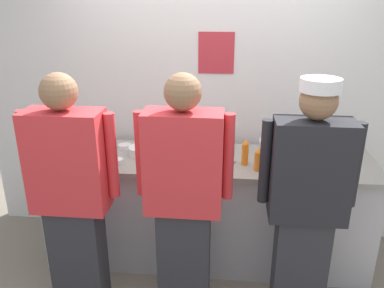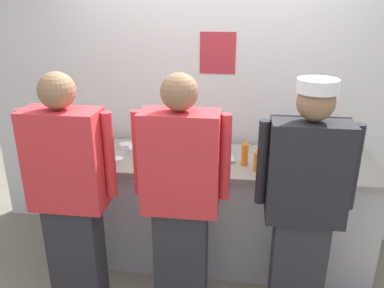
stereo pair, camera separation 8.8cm
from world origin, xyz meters
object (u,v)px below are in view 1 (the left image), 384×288
Objects in this scene: sheet_tray at (202,156)px; ramekin_orange_sauce at (344,155)px; ramekin_yellow_sauce at (336,162)px; deli_cup at (70,146)px; mixing_bowl_steel at (279,149)px; squeeze_bottle_secondary at (245,153)px; squeeze_bottle_primary at (258,160)px; chef_far_right at (307,203)px; chef_near_left at (72,197)px; chef_center at (184,198)px; plate_stack_front at (141,151)px; ramekin_red_sauce at (118,161)px; ramekin_green_sauce at (125,146)px; chefs_knife at (269,165)px.

sheet_tray is 5.22× the size of ramekin_orange_sauce.
deli_cup is (-2.17, 0.05, 0.03)m from ramekin_yellow_sauce.
squeeze_bottle_secondary reaches higher than mixing_bowl_steel.
squeeze_bottle_primary is at bearing -122.45° from mixing_bowl_steel.
squeeze_bottle_primary reaches higher than deli_cup.
chef_far_right reaches higher than ramekin_orange_sauce.
chef_near_left reaches higher than ramekin_orange_sauce.
sheet_tray is (0.80, 0.75, 0.02)m from chef_near_left.
ramekin_yellow_sauce is at bearing 30.10° from chef_center.
plate_stack_front reaches higher than ramekin_yellow_sauce.
sheet_tray is (-0.72, 0.68, 0.02)m from chef_far_right.
sheet_tray is 0.37m from squeeze_bottle_secondary.
ramekin_red_sauce is at bearing -167.92° from mixing_bowl_steel.
mixing_bowl_steel is 1.73m from deli_cup.
ramekin_green_sauce is 1.09× the size of ramekin_yellow_sauce.
squeeze_bottle_secondary is (1.15, 0.63, 0.11)m from chef_near_left.
chef_near_left reaches higher than ramekin_yellow_sauce.
ramekin_red_sauce is 1.82m from ramekin_orange_sauce.
chef_near_left reaches higher than sheet_tray.
sheet_tray is 0.49m from squeeze_bottle_primary.
chef_center is 19.44× the size of ramekin_red_sauce.
chef_far_right reaches higher than plate_stack_front.
ramekin_orange_sauce is at bearing 61.36° from chef_far_right.
squeeze_bottle_primary is (-0.28, 0.47, 0.09)m from chef_far_right.
ramekin_green_sauce is 1.74m from ramekin_yellow_sauce.
deli_cup is (-0.31, 0.75, 0.06)m from chef_near_left.
chef_far_right reaches higher than chefs_knife.
ramekin_orange_sauce is at bearing 5.23° from sheet_tray.
squeeze_bottle_secondary reaches higher than ramekin_yellow_sauce.
chef_far_right is 0.58m from chefs_knife.
chef_center is (0.74, 0.05, 0.00)m from chef_near_left.
ramekin_red_sauce is 1.18m from chefs_knife.
ramekin_orange_sauce is at bearing 23.56° from chef_near_left.
chef_center is 1.03m from mixing_bowl_steel.
plate_stack_front is 0.21m from ramekin_green_sauce.
chef_center reaches higher than ramekin_green_sauce.
sheet_tray is (0.50, -0.00, -0.02)m from plate_stack_front.
chef_near_left reaches higher than chefs_knife.
chef_center reaches higher than ramekin_orange_sauce.
sheet_tray is at bearing 161.96° from squeeze_bottle_secondary.
ramekin_green_sauce is at bearing 177.86° from mixing_bowl_steel.
chefs_knife is at bearing -6.85° from plate_stack_front.
sheet_tray is at bearing -0.03° from plate_stack_front.
ramekin_red_sauce is at bearing -126.21° from plate_stack_front.
sheet_tray is 4.56× the size of ramekin_green_sauce.
ramekin_green_sauce is 1.24m from chefs_knife.
ramekin_red_sauce is at bearing -162.99° from sheet_tray.
chefs_knife is (1.04, -0.12, -0.03)m from plate_stack_front.
plate_stack_front is at bearing -176.28° from mixing_bowl_steel.
chef_center is 0.70m from sheet_tray.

